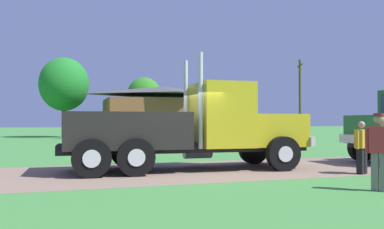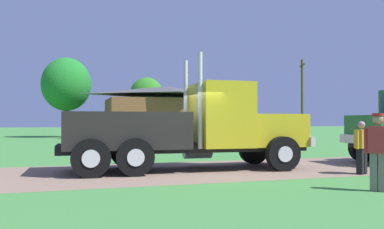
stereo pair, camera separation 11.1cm
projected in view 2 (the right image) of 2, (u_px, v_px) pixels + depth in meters
name	position (u px, v px, depth m)	size (l,w,h in m)	color
ground_plane	(176.00, 171.00, 12.97)	(200.00, 200.00, 0.00)	#41853C
dirt_track	(176.00, 171.00, 12.97)	(120.00, 5.43, 0.01)	#866C59
truck_foreground_white	(188.00, 130.00, 13.40)	(8.27, 2.95, 3.75)	black
visitor_standing_near	(378.00, 148.00, 9.27)	(0.47, 0.49, 1.79)	#B22D33
visitor_walking_mid	(362.00, 145.00, 12.26)	(0.62, 0.44, 1.60)	gold
visitor_far_side	(115.00, 138.00, 17.10)	(0.45, 0.46, 1.68)	#2D2D33
shed_building	(165.00, 113.00, 39.43)	(11.65, 7.71, 4.99)	brown
utility_pole_near	(302.00, 96.00, 42.01)	(0.96, 2.09, 8.00)	#4C4623
tree_mid	(66.00, 84.00, 40.50)	(4.85, 4.85, 7.96)	#513823
tree_right	(147.00, 96.00, 55.09)	(4.65, 4.65, 7.57)	#513823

